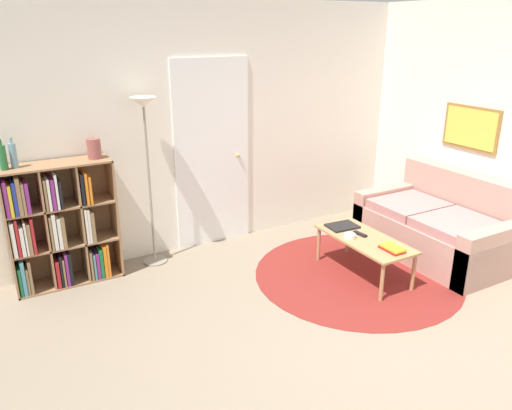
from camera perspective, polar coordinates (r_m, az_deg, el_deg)
ground_plane at (r=3.83m, az=14.67°, el=-18.48°), size 14.00×14.00×0.00m
wall_back at (r=5.44m, az=-4.76°, el=8.67°), size 7.66×0.11×2.60m
wall_right at (r=5.83m, az=23.45°, el=7.98°), size 0.08×5.76×2.60m
rug at (r=5.11m, az=11.47°, el=-7.77°), size 2.02×2.02×0.01m
bookshelf at (r=4.99m, az=-21.73°, el=-2.42°), size 0.97×0.34×1.18m
floor_lamp at (r=4.94m, az=-12.52°, el=8.19°), size 0.25×0.25×1.71m
couch at (r=5.71m, az=20.20°, el=-2.51°), size 0.92×1.58×0.86m
coffee_table at (r=4.97m, az=12.29°, el=-4.13°), size 0.47×1.03×0.40m
laptop at (r=5.17m, az=9.84°, el=-2.40°), size 0.32×0.25×0.02m
bowl at (r=4.91m, az=10.68°, el=-3.51°), size 0.11×0.11×0.05m
book_stack_on_table at (r=4.74m, az=15.30°, el=-4.81°), size 0.14×0.23×0.04m
remote at (r=5.01m, az=11.82°, el=-3.26°), size 0.06×0.16×0.02m
bottle_left at (r=4.75m, az=-26.98°, el=4.89°), size 0.06×0.06×0.26m
bottle_middle at (r=4.77m, az=-25.99°, el=5.14°), size 0.06×0.06×0.27m
vase_on_shelf at (r=4.85m, az=-18.02°, el=6.16°), size 0.13×0.13×0.19m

